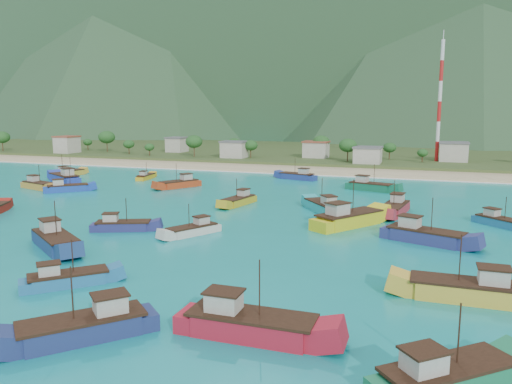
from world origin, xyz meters
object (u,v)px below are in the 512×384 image
(boat_20, at_px, (193,231))
(radio_tower, at_px, (440,101))
(boat_14, at_px, (38,186))
(boat_28, at_px, (55,242))
(boat_18, at_px, (69,174))
(boat_1, at_px, (65,179))
(boat_0, at_px, (348,220))
(boat_21, at_px, (468,292))
(boat_6, at_px, (67,189))
(boat_13, at_px, (370,187))
(boat_10, at_px, (239,201))
(boat_16, at_px, (446,379))
(boat_27, at_px, (324,208))
(boat_30, at_px, (122,227))
(boat_2, at_px, (146,177))
(boat_11, at_px, (424,236))
(boat_9, at_px, (395,209))
(boat_19, at_px, (86,329))
(boat_7, at_px, (297,177))
(boat_22, at_px, (500,223))
(boat_12, at_px, (249,326))
(boat_4, at_px, (67,280))
(boat_25, at_px, (180,184))

(boat_20, bearing_deg, radio_tower, -79.02)
(boat_14, relative_size, boat_28, 0.92)
(boat_18, bearing_deg, boat_14, -63.47)
(boat_1, xyz_separation_m, boat_14, (1.38, -10.74, -0.27))
(boat_0, xyz_separation_m, boat_21, (16.23, -27.98, -0.19))
(boat_28, bearing_deg, boat_6, -107.43)
(boat_21, bearing_deg, boat_13, 14.16)
(boat_6, height_order, boat_10, boat_6)
(boat_16, distance_m, boat_18, 128.68)
(boat_13, xyz_separation_m, boat_16, (14.92, -84.31, -0.05))
(radio_tower, distance_m, boat_27, 94.41)
(boat_30, bearing_deg, boat_2, -174.83)
(boat_1, height_order, boat_11, boat_1)
(boat_11, distance_m, boat_16, 39.36)
(boat_6, height_order, boat_9, boat_9)
(boat_6, bearing_deg, boat_11, 31.47)
(boat_18, height_order, boat_30, boat_18)
(boat_0, height_order, boat_9, boat_0)
(boat_10, bearing_deg, boat_21, 145.15)
(boat_16, bearing_deg, radio_tower, 138.33)
(boat_2, height_order, boat_16, boat_16)
(radio_tower, distance_m, boat_1, 119.61)
(boat_0, height_order, boat_13, boat_0)
(boat_18, relative_size, boat_20, 1.16)
(boat_28, bearing_deg, boat_1, -106.55)
(boat_2, relative_size, boat_19, 0.81)
(boat_7, relative_size, boat_22, 1.30)
(boat_19, xyz_separation_m, boat_21, (29.96, 19.40, 0.06))
(boat_12, relative_size, boat_16, 1.18)
(boat_27, bearing_deg, boat_20, -159.89)
(boat_2, height_order, boat_21, boat_21)
(boat_0, relative_size, boat_18, 1.30)
(boat_11, height_order, boat_21, boat_21)
(boat_20, bearing_deg, boat_9, -108.66)
(boat_16, xyz_separation_m, boat_30, (-46.54, 31.21, -0.16))
(boat_18, bearing_deg, boat_22, -10.94)
(boat_2, height_order, boat_19, boat_19)
(boat_21, relative_size, boat_27, 1.09)
(boat_1, distance_m, boat_16, 115.73)
(boat_19, bearing_deg, boat_20, -35.67)
(radio_tower, bearing_deg, boat_4, -105.16)
(boat_30, bearing_deg, boat_12, 24.96)
(boat_1, distance_m, boat_12, 102.07)
(boat_0, relative_size, boat_20, 1.50)
(boat_27, bearing_deg, boat_16, -107.45)
(boat_1, relative_size, boat_12, 1.10)
(boat_7, bearing_deg, boat_2, 124.77)
(boat_6, distance_m, boat_25, 25.83)
(boat_27, bearing_deg, boat_0, -96.01)
(boat_9, relative_size, boat_25, 1.08)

